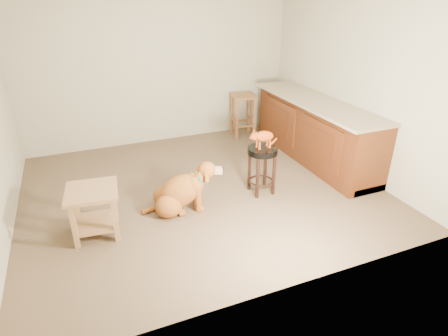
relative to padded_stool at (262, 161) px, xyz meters
name	(u,v)px	position (x,y,z in m)	size (l,w,h in m)	color
floor	(202,190)	(-0.70, 0.34, -0.44)	(4.50, 4.00, 0.01)	brown
room_shell	(198,61)	(-0.70, 0.34, 1.23)	(4.54, 4.04, 2.62)	#A6A185
cabinet_run	(315,132)	(1.24, 0.64, 0.00)	(0.70, 2.56, 0.94)	#4C220D
padded_stool	(262,161)	(0.00, 0.00, 0.00)	(0.38, 0.38, 0.63)	black
wood_stool	(243,115)	(0.65, 1.98, -0.06)	(0.46, 0.46, 0.74)	brown
side_table	(94,205)	(-2.08, -0.15, -0.08)	(0.58, 0.58, 0.55)	#926944
golden_retriever	(180,192)	(-1.10, -0.03, -0.20)	(1.00, 0.53, 0.64)	brown
tabby_kitten	(262,137)	(-0.01, 0.00, 0.33)	(0.43, 0.16, 0.27)	#8A330D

